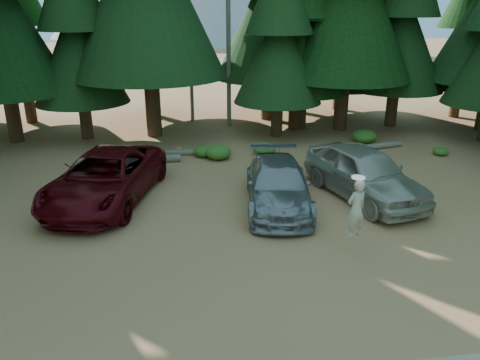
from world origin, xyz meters
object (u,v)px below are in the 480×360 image
Objects in this scene: red_pickup at (105,177)px; log_left at (127,160)px; silver_minivan_center at (278,185)px; log_mid at (190,152)px; frisbee_player at (356,209)px; silver_minivan_right at (364,173)px; log_right at (362,148)px.

red_pickup is 4.12m from log_left.
silver_minivan_center is 6.83m from log_mid.
red_pickup is at bearing -95.25° from log_left.
frisbee_player is 0.38× the size of log_left.
silver_minivan_center reaches higher than log_mid.
silver_minivan_right is at bearing -134.89° from frisbee_player.
log_mid is at bearing -86.29° from frisbee_player.
red_pickup is 1.37× the size of log_left.
silver_minivan_right is at bearing -29.86° from log_left.
silver_minivan_right is 1.25× the size of log_right.
log_mid is 8.13m from log_right.
silver_minivan_center is at bearing 3.05° from red_pickup.
silver_minivan_right reaches higher than red_pickup.
frisbee_player is at bearing -125.23° from log_right.
log_mid is (-2.68, 6.25, -0.62)m from silver_minivan_center.
log_left is at bearing 170.27° from log_right.
log_left is at bearing 100.05° from red_pickup.
log_left is at bearing 144.04° from silver_minivan_center.
frisbee_player is 0.56× the size of log_mid.
log_mid is at bearing 72.90° from red_pickup.
red_pickup is 1.44× the size of log_right.
silver_minivan_center is 1.13× the size of log_left.
log_right is (5.43, 5.67, -0.61)m from silver_minivan_center.
silver_minivan_center is 2.96× the size of frisbee_player.
log_right is at bearing -132.72° from frisbee_player.
log_mid is 0.72× the size of log_right.
log_left is (-8.67, 5.10, -0.76)m from silver_minivan_right.
silver_minivan_right reaches higher than log_right.
silver_minivan_right is 1.73× the size of log_mid.
frisbee_player is at bearing -17.92° from red_pickup.
log_right reaches higher than log_mid.
red_pickup is at bearing 159.40° from silver_minivan_right.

